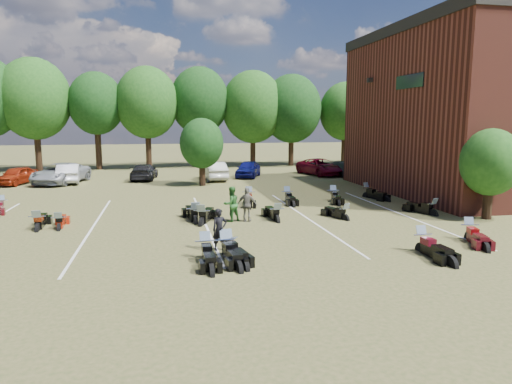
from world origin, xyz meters
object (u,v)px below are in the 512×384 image
object	(u,v)px
car_0	(17,176)
car_4	(248,169)
person_black	(220,230)
person_green	(231,204)
motorcycle_14	(2,211)
person_grey	(247,205)
motorcycle_3	(228,255)
motorcycle_7	(59,230)

from	to	relation	value
car_0	car_4	bearing A→B (deg)	21.29
person_black	person_green	xyz separation A→B (m)	(1.15, 4.77, 0.06)
person_green	motorcycle_14	size ratio (longest dim) A/B	0.81
person_green	person_black	bearing A→B (deg)	53.21
car_4	motorcycle_14	xyz separation A→B (m)	(-15.54, -11.88, -0.70)
person_black	motorcycle_14	world-z (taller)	person_black
person_black	person_grey	xyz separation A→B (m)	(1.89, 4.59, 0.03)
car_0	car_4	xyz separation A→B (m)	(17.84, 0.99, 0.03)
person_black	person_green	size ratio (longest dim) A/B	0.93
person_black	motorcycle_3	distance (m)	1.06
person_grey	motorcycle_3	xyz separation A→B (m)	(-1.68, -5.28, -0.81)
car_0	person_green	bearing A→B (deg)	-30.87
person_green	motorcycle_3	world-z (taller)	person_green
person_grey	motorcycle_14	world-z (taller)	person_grey
person_grey	motorcycle_3	bearing A→B (deg)	96.68
person_green	motorcycle_7	distance (m)	7.67
motorcycle_3	motorcycle_14	bearing A→B (deg)	124.53
car_0	person_grey	size ratio (longest dim) A/B	2.42
person_black	motorcycle_14	bearing A→B (deg)	119.95
motorcycle_14	person_grey	bearing A→B (deg)	-33.08
motorcycle_14	motorcycle_7	bearing A→B (deg)	-63.14
car_0	motorcycle_3	distance (m)	24.96
motorcycle_3	motorcycle_14	size ratio (longest dim) A/B	1.12
person_black	motorcycle_3	size ratio (longest dim) A/B	0.68
person_green	motorcycle_3	xyz separation A→B (m)	(-0.95, -5.46, -0.83)
person_green	person_grey	bearing A→B (deg)	142.98
car_4	person_green	distance (m)	17.37
person_grey	person_black	bearing A→B (deg)	91.96
motorcycle_3	person_grey	bearing A→B (deg)	61.60
motorcycle_7	motorcycle_3	bearing A→B (deg)	137.63
person_grey	motorcycle_7	world-z (taller)	person_grey
person_green	motorcycle_14	distance (m)	12.61
car_0	person_black	bearing A→B (deg)	-40.37
car_4	motorcycle_3	world-z (taller)	car_4
person_grey	motorcycle_7	xyz separation A→B (m)	(-8.36, 0.00, -0.81)
person_green	motorcycle_7	world-z (taller)	person_green
motorcycle_7	person_grey	bearing A→B (deg)	175.95
car_4	person_green	world-z (taller)	person_green
person_grey	motorcycle_3	world-z (taller)	person_grey
person_black	motorcycle_7	bearing A→B (deg)	127.90
person_grey	motorcycle_7	bearing A→B (deg)	24.28
car_4	motorcycle_7	xyz separation A→B (m)	(-11.63, -17.07, -0.70)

